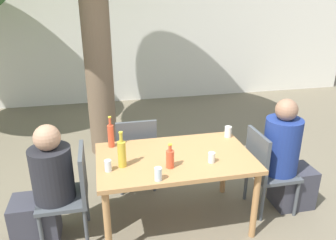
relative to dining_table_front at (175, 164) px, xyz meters
name	(u,v)px	position (x,y,z in m)	size (l,w,h in m)	color
ground_plane	(174,220)	(0.00, 0.00, -0.65)	(30.00, 30.00, 0.00)	#706651
cafe_building_wall	(127,33)	(0.00, 4.12, 0.75)	(10.00, 0.08, 2.80)	white
dining_table_front	(175,164)	(0.00, 0.00, 0.00)	(1.45, 0.89, 0.73)	#B27F4C
patio_chair_0	(72,190)	(-0.96, 0.00, -0.15)	(0.44, 0.44, 0.89)	#474C51
patio_chair_1	(266,167)	(0.96, 0.00, -0.15)	(0.44, 0.44, 0.89)	#474C51
patio_chair_2	(136,150)	(-0.29, 0.68, -0.15)	(0.44, 0.44, 0.89)	#474C51
person_seated_0	(45,191)	(-1.19, 0.00, -0.14)	(0.58, 0.36, 1.14)	#383842
person_seated_1	(286,160)	(1.19, 0.00, -0.10)	(0.58, 0.36, 1.22)	#383842
soda_bottle_0	(170,158)	(-0.09, -0.20, 0.17)	(0.07, 0.07, 0.23)	#DB4C2D
soda_bottle_1	(111,135)	(-0.57, 0.34, 0.20)	(0.06, 0.06, 0.32)	#DB4C2D
oil_cruet_2	(122,153)	(-0.50, -0.09, 0.21)	(0.07, 0.07, 0.33)	gold
drinking_glass_0	(108,166)	(-0.62, -0.14, 0.13)	(0.06, 0.06, 0.10)	silver
drinking_glass_1	(212,157)	(0.30, -0.18, 0.13)	(0.06, 0.06, 0.10)	silver
drinking_glass_2	(228,132)	(0.65, 0.31, 0.14)	(0.07, 0.07, 0.12)	silver
drinking_glass_3	(158,174)	(-0.23, -0.38, 0.14)	(0.06, 0.06, 0.11)	silver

